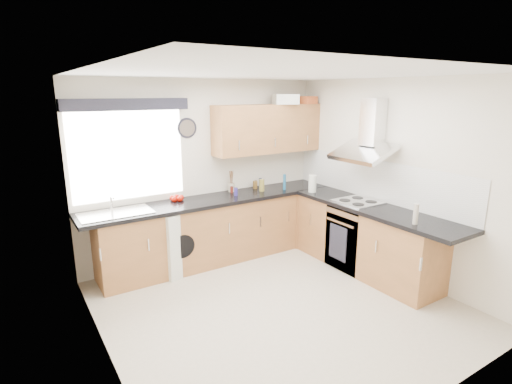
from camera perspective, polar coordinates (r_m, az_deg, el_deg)
ground_plane at (r=4.65m, az=3.17°, el=-15.89°), size 3.60×3.60×0.00m
ceiling at (r=4.03m, az=3.67°, el=16.57°), size 3.60×3.60×0.02m
wall_back at (r=5.69m, az=-7.31°, el=3.10°), size 3.60×0.02×2.50m
wall_front at (r=2.99m, az=24.33°, el=-8.29°), size 3.60×0.02×2.50m
wall_left at (r=3.48m, az=-21.49°, el=-4.91°), size 0.02×3.60×2.50m
wall_right at (r=5.40m, az=19.06°, el=1.85°), size 0.02×3.60×2.50m
window at (r=5.27m, az=-17.75°, el=4.99°), size 1.40×0.02×1.10m
window_blind at (r=5.13m, az=-18.01°, el=11.82°), size 1.50×0.18×0.14m
splashback at (r=5.60m, az=16.55°, el=1.71°), size 0.01×3.00×0.54m
base_cab_back at (r=5.61m, az=-6.69°, el=-5.73°), size 3.00×0.58×0.86m
base_cab_corner at (r=6.42m, az=6.29°, el=-3.15°), size 0.60×0.60×0.86m
base_cab_right at (r=5.50m, az=15.25°, el=-6.55°), size 0.58×2.10×0.86m
worktop_back at (r=5.51m, az=-5.85°, el=-1.12°), size 3.60×0.62×0.05m
worktop_right at (r=5.26m, az=16.70°, el=-2.38°), size 0.62×2.42×0.05m
sink at (r=5.06m, az=-19.43°, el=-2.49°), size 0.84×0.46×0.10m
oven at (r=5.59m, az=14.05°, el=-6.20°), size 0.56×0.58×0.85m
hob_plate at (r=5.45m, az=14.35°, el=-1.33°), size 0.52×0.52×0.01m
extractor_hood at (r=5.36m, az=15.65°, el=7.65°), size 0.52×0.78×0.66m
upper_cabinets at (r=5.93m, az=1.68°, el=9.02°), size 1.70×0.35×0.70m
washing_machine at (r=5.44m, az=-11.57°, el=-6.65°), size 0.72×0.71×0.85m
wall_clock at (r=5.49m, az=-9.78°, el=8.99°), size 0.27×0.04×0.27m
casserole at (r=5.96m, az=4.25°, el=13.07°), size 0.41×0.35×0.14m
storage_box at (r=6.22m, az=7.36°, el=12.90°), size 0.28×0.25×0.11m
utensil_pot at (r=5.82m, az=-3.52°, el=0.66°), size 0.11×0.11×0.13m
kitchen_roll at (r=5.84m, az=8.06°, el=1.20°), size 0.15×0.15×0.25m
tomato_cluster at (r=5.43m, az=-11.24°, el=-0.86°), size 0.19×0.19×0.08m
jar_0 at (r=6.00m, az=-0.12°, el=1.05°), size 0.07×0.07×0.12m
jar_1 at (r=6.06m, az=0.63°, el=1.31°), size 0.04×0.04×0.15m
jar_2 at (r=5.76m, az=-3.49°, el=0.35°), size 0.04×0.04×0.09m
jar_3 at (r=5.93m, az=4.09°, el=1.43°), size 0.04×0.04×0.23m
jar_4 at (r=5.84m, az=0.84°, el=0.97°), size 0.07×0.07×0.18m
jar_5 at (r=5.59m, az=-2.90°, el=0.05°), size 0.05×0.05×0.12m
bottle_0 at (r=4.71m, az=21.87°, el=-2.95°), size 0.06×0.06×0.23m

